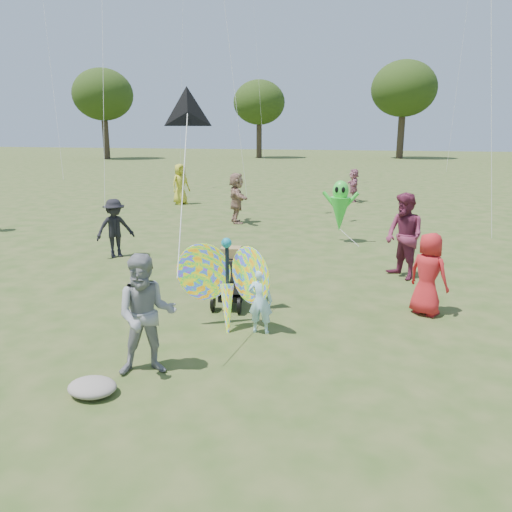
{
  "coord_description": "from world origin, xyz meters",
  "views": [
    {
      "loc": [
        1.9,
        -5.97,
        3.04
      ],
      "look_at": [
        -0.2,
        1.5,
        1.1
      ],
      "focal_mm": 35.0,
      "sensor_mm": 36.0,
      "label": 1
    }
  ],
  "objects": [
    {
      "name": "alien_kite",
      "position": [
        0.43,
        7.91,
        0.97
      ],
      "size": [
        1.12,
        0.69,
        1.74
      ],
      "color": "#34DD3A",
      "rests_on": "ground"
    },
    {
      "name": "adult_man",
      "position": [
        -1.04,
        -0.65,
        0.79
      ],
      "size": [
        0.95,
        0.87,
        1.59
      ],
      "primitive_type": "imported",
      "rotation": [
        0.0,
        0.0,
        0.43
      ],
      "color": "gray",
      "rests_on": "ground"
    },
    {
      "name": "delta_kite_rig",
      "position": [
        -1.23,
        1.33,
        3.31
      ],
      "size": [
        1.06,
        2.21,
        2.46
      ],
      "color": "black",
      "rests_on": "ground"
    },
    {
      "name": "crowd_e",
      "position": [
        2.13,
        4.72,
        0.91
      ],
      "size": [
        1.09,
        1.12,
        1.82
      ],
      "primitive_type": "imported",
      "rotation": [
        0.0,
        0.0,
        5.39
      ],
      "color": "maroon",
      "rests_on": "ground"
    },
    {
      "name": "tree_line",
      "position": [
        3.67,
        44.99,
        6.86
      ],
      "size": [
        91.78,
        33.6,
        10.79
      ],
      "color": "#3A2D21",
      "rests_on": "ground"
    },
    {
      "name": "crowd_d",
      "position": [
        -3.29,
        10.07,
        0.85
      ],
      "size": [
        1.17,
        1.63,
        1.7
      ],
      "primitive_type": "imported",
      "rotation": [
        0.0,
        0.0,
        2.05
      ],
      "color": "#9D7460",
      "rests_on": "ground"
    },
    {
      "name": "grey_bag",
      "position": [
        -1.42,
        -1.34,
        0.09
      ],
      "size": [
        0.59,
        0.49,
        0.19
      ],
      "primitive_type": "ellipsoid",
      "color": "gray",
      "rests_on": "ground"
    },
    {
      "name": "crowd_g",
      "position": [
        -6.99,
        13.74,
        0.86
      ],
      "size": [
        0.89,
        1.0,
        1.71
      ],
      "primitive_type": "imported",
      "rotation": [
        0.0,
        0.0,
        1.04
      ],
      "color": "gold",
      "rests_on": "ground"
    },
    {
      "name": "ground",
      "position": [
        0.0,
        0.0,
        0.0
      ],
      "size": [
        160.0,
        160.0,
        0.0
      ],
      "primitive_type": "plane",
      "color": "#51592B",
      "rests_on": "ground"
    },
    {
      "name": "child_girl",
      "position": [
        0.0,
        1.02,
        0.52
      ],
      "size": [
        0.39,
        0.27,
        1.03
      ],
      "primitive_type": "imported",
      "rotation": [
        0.0,
        0.0,
        3.21
      ],
      "color": "#ACE2F4",
      "rests_on": "ground"
    },
    {
      "name": "crowd_a",
      "position": [
        2.51,
        2.58,
        0.71
      ],
      "size": [
        0.83,
        0.76,
        1.42
      ],
      "primitive_type": "imported",
      "rotation": [
        0.0,
        0.0,
        2.55
      ],
      "color": "red",
      "rests_on": "ground"
    },
    {
      "name": "jogging_stroller",
      "position": [
        -0.8,
        2.12,
        0.61
      ],
      "size": [
        0.61,
        1.1,
        1.09
      ],
      "rotation": [
        0.0,
        0.0,
        0.19
      ],
      "color": "black",
      "rests_on": "ground"
    },
    {
      "name": "crowd_j",
      "position": [
        0.07,
        16.53,
        0.73
      ],
      "size": [
        0.67,
        1.4,
        1.45
      ],
      "primitive_type": "imported",
      "rotation": [
        0.0,
        0.0,
        4.89
      ],
      "color": "#A25D70",
      "rests_on": "ground"
    },
    {
      "name": "butterfly_kite",
      "position": [
        -0.54,
        1.05,
        0.72
      ],
      "size": [
        1.74,
        0.75,
        1.66
      ],
      "color": "orange",
      "rests_on": "ground"
    },
    {
      "name": "crowd_b",
      "position": [
        -4.71,
        4.7,
        0.73
      ],
      "size": [
        1.03,
        1.05,
        1.45
      ],
      "primitive_type": "imported",
      "rotation": [
        0.0,
        0.0,
        0.82
      ],
      "color": "black",
      "rests_on": "ground"
    }
  ]
}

